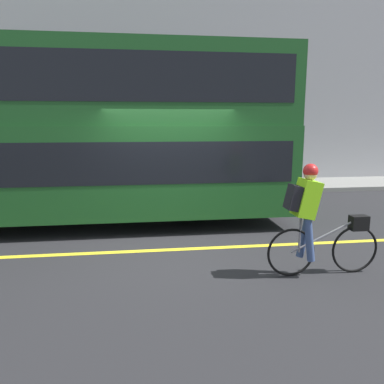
{
  "coord_description": "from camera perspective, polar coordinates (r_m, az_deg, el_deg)",
  "views": [
    {
      "loc": [
        -0.55,
        -6.55,
        2.26
      ],
      "look_at": [
        0.34,
        0.01,
        1.02
      ],
      "focal_mm": 35.0,
      "sensor_mm": 36.0,
      "label": 1
    }
  ],
  "objects": [
    {
      "name": "cyclist_on_bike",
      "position": [
        5.75,
        18.1,
        -3.59
      ],
      "size": [
        1.74,
        0.32,
        1.68
      ],
      "color": "black",
      "rests_on": "ground_plane"
    },
    {
      "name": "sidewalk_curb",
      "position": [
        12.69,
        -5.12,
        0.63
      ],
      "size": [
        60.0,
        2.26,
        0.13
      ],
      "color": "gray",
      "rests_on": "ground_plane"
    },
    {
      "name": "street_sign_post",
      "position": [
        12.39,
        -9.24,
        7.6
      ],
      "size": [
        0.36,
        0.09,
        2.71
      ],
      "color": "#59595B",
      "rests_on": "sidewalk_curb"
    },
    {
      "name": "ground_plane",
      "position": [
        6.95,
        -2.8,
        -8.35
      ],
      "size": [
        80.0,
        80.0,
        0.0
      ],
      "primitive_type": "plane",
      "color": "#232326"
    },
    {
      "name": "road_center_line",
      "position": [
        6.8,
        -2.68,
        -8.75
      ],
      "size": [
        50.0,
        0.14,
        0.01
      ],
      "primitive_type": "cube",
      "color": "yellow",
      "rests_on": "ground_plane"
    },
    {
      "name": "building_facade",
      "position": [
        13.86,
        -5.65,
        17.1
      ],
      "size": [
        60.0,
        0.3,
        7.66
      ],
      "color": "#9E9EA3",
      "rests_on": "ground_plane"
    },
    {
      "name": "bus",
      "position": [
        8.78,
        -23.86,
        8.91
      ],
      "size": [
        11.25,
        2.61,
        3.83
      ],
      "color": "black",
      "rests_on": "ground_plane"
    }
  ]
}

